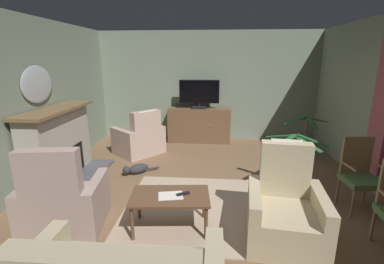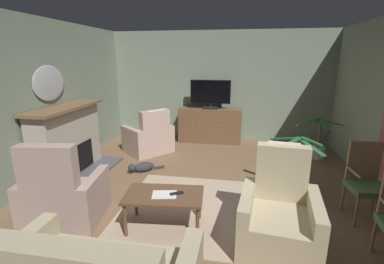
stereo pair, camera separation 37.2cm
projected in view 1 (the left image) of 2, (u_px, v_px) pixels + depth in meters
ground_plane at (200, 204)px, 4.16m from camera, size 6.18×7.59×0.04m
wall_back at (207, 86)px, 7.21m from camera, size 6.18×0.10×2.78m
wall_left at (6, 109)px, 4.01m from camera, size 0.10×7.59×2.78m
rug_central at (202, 208)px, 4.00m from camera, size 2.22×2.04×0.01m
fireplace at (60, 146)px, 4.85m from camera, size 0.87×1.78×1.29m
wall_mirror_oval at (37, 84)px, 4.59m from camera, size 0.06×0.83×0.62m
tv_cabinet at (199, 126)px, 7.14m from camera, size 1.58×0.51×0.87m
television at (199, 93)px, 6.87m from camera, size 1.00×0.20×0.72m
coffee_table at (170, 199)px, 3.43m from camera, size 1.02×0.66×0.47m
tv_remote at (183, 194)px, 3.43m from camera, size 0.17×0.13×0.02m
folded_newspaper at (171, 196)px, 3.40m from camera, size 0.34×0.27×0.01m
armchair_by_fireplace at (63, 203)px, 3.48m from camera, size 1.05×0.96×1.14m
armchair_near_window at (285, 212)px, 3.28m from camera, size 0.96×0.98×1.14m
armchair_beside_cabinet at (140, 140)px, 6.22m from camera, size 1.23×1.24×1.04m
side_chair_tucked_against_wall at (360, 173)px, 3.90m from camera, size 0.51×0.49×1.04m
potted_plant_leafy_by_curtain at (293, 173)px, 4.46m from camera, size 0.90×0.97×0.98m
potted_plant_tall_palm_by_window at (305, 145)px, 6.23m from camera, size 0.96×0.86×0.89m
cat at (137, 169)px, 5.18m from camera, size 0.62×0.44×0.21m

